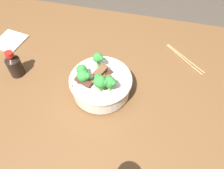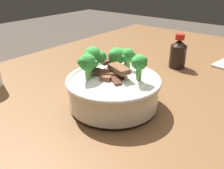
% 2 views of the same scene
% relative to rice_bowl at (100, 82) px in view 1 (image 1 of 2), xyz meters
% --- Properties ---
extents(ground, '(10.00, 10.00, 0.00)m').
position_rel_rice_bowl_xyz_m(ground, '(-0.16, -0.01, -0.81)').
color(ground, '#4C4238').
extents(dining_table, '(1.42, 1.00, 0.76)m').
position_rel_rice_bowl_xyz_m(dining_table, '(-0.16, -0.01, -0.16)').
color(dining_table, brown).
rests_on(dining_table, ground).
extents(rice_bowl, '(0.22, 0.22, 0.14)m').
position_rel_rice_bowl_xyz_m(rice_bowl, '(0.00, 0.00, 0.00)').
color(rice_bowl, silver).
rests_on(rice_bowl, dining_table).
extents(chopsticks_pair, '(0.16, 0.15, 0.01)m').
position_rel_rice_bowl_xyz_m(chopsticks_pair, '(0.29, 0.24, -0.05)').
color(chopsticks_pair, '#9E7A4C').
rests_on(chopsticks_pair, dining_table).
extents(soy_sauce_bottle, '(0.05, 0.05, 0.11)m').
position_rel_rice_bowl_xyz_m(soy_sauce_bottle, '(-0.34, 0.01, -0.00)').
color(soy_sauce_bottle, black).
rests_on(soy_sauce_bottle, dining_table).
extents(folded_napkin, '(0.13, 0.14, 0.01)m').
position_rel_rice_bowl_xyz_m(folded_napkin, '(-0.46, 0.17, -0.05)').
color(folded_napkin, silver).
rests_on(folded_napkin, dining_table).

